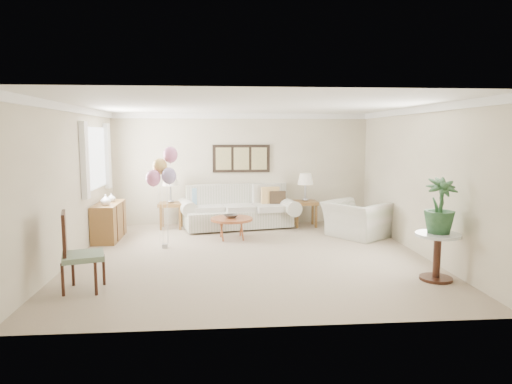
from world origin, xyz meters
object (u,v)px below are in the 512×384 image
sofa (238,211)px  accent_chair (77,250)px  coffee_table (232,220)px  balloon_cluster (163,169)px  armchair (356,219)px

sofa → accent_chair: bearing=-119.9°
coffee_table → balloon_cluster: balloon_cluster is taller
balloon_cluster → accent_chair: bearing=-111.8°
accent_chair → armchair: bearing=31.3°
coffee_table → accent_chair: bearing=-126.6°
sofa → balloon_cluster: 2.56m
coffee_table → balloon_cluster: size_ratio=0.45×
armchair → coffee_table: bearing=52.7°
armchair → balloon_cluster: size_ratio=0.60×
coffee_table → accent_chair: accent_chair is taller
armchair → accent_chair: accent_chair is taller
balloon_cluster → coffee_table: bearing=27.3°
coffee_table → accent_chair: 3.65m
armchair → balloon_cluster: bearing=62.7°
coffee_table → balloon_cluster: bearing=-152.7°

